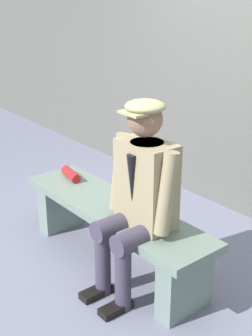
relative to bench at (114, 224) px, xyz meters
The scene contains 5 objects.
ground_plane 0.34m from the bench, ahead, with size 30.00×30.00×0.00m, color slate.
bench is the anchor object (origin of this frame).
seated_man 0.55m from the bench, 169.78° to the left, with size 0.57×0.59×1.37m.
rolled_magazine 0.67m from the bench, ahead, with size 0.08×0.08×0.25m, color #B21E1E.
stadium_wall 1.73m from the bench, 90.00° to the right, with size 12.00×0.24×2.19m, color #5A5B55.
Camera 1 is at (-2.50, 1.93, 2.06)m, focal length 50.58 mm.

